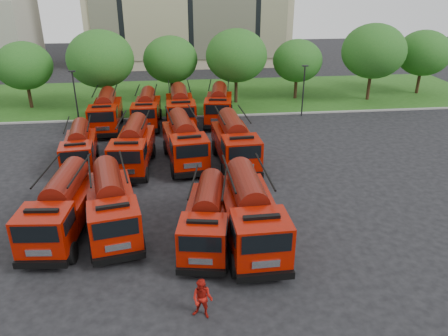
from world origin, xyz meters
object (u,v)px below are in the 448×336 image
object	(u,v)px
firefighter_0	(248,244)
firefighter_5	(235,162)
fire_truck_4	(79,147)
fire_truck_9	(147,109)
fire_truck_8	(106,112)
firefighter_1	(203,316)
firefighter_3	(256,238)
fire_truck_1	(111,205)
fire_truck_5	(133,146)
fire_truck_3	(250,213)
fire_truck_11	(219,105)
fire_truck_7	(235,142)
firefighter_4	(60,213)
fire_truck_6	(184,141)
fire_truck_2	(207,218)
fire_truck_0	(61,208)
firefighter_2	(238,215)
fire_truck_10	(180,108)

from	to	relation	value
firefighter_0	firefighter_5	bearing A→B (deg)	59.61
fire_truck_4	fire_truck_9	distance (m)	10.17
fire_truck_8	firefighter_1	size ratio (longest dim) A/B	3.83
firefighter_3	firefighter_5	xyz separation A→B (m)	(0.31, 10.61, 0.00)
fire_truck_1	fire_truck_5	xyz separation A→B (m)	(0.52, 8.85, -0.02)
fire_truck_8	fire_truck_3	bearing A→B (deg)	-64.93
fire_truck_11	fire_truck_7	bearing A→B (deg)	-81.34
firefighter_0	firefighter_4	world-z (taller)	firefighter_0
fire_truck_5	fire_truck_6	distance (m)	3.83
firefighter_3	fire_truck_5	bearing A→B (deg)	-54.80
fire_truck_3	firefighter_3	bearing A→B (deg)	34.83
fire_truck_1	fire_truck_7	xyz separation A→B (m)	(8.08, 8.74, 0.05)
fire_truck_7	firefighter_0	xyz separation A→B (m)	(-0.76, -10.93, -1.73)
fire_truck_7	firefighter_0	world-z (taller)	fire_truck_7
fire_truck_1	fire_truck_9	xyz separation A→B (m)	(1.05, 18.64, -0.13)
fire_truck_6	firefighter_0	distance (m)	12.06
fire_truck_1	firefighter_0	bearing A→B (deg)	-27.62
fire_truck_2	fire_truck_6	world-z (taller)	fire_truck_6
fire_truck_4	fire_truck_7	bearing A→B (deg)	-10.05
fire_truck_3	fire_truck_7	xyz separation A→B (m)	(0.63, 10.69, -0.06)
fire_truck_0	fire_truck_1	world-z (taller)	fire_truck_0
fire_truck_4	fire_truck_8	bearing A→B (deg)	78.02
firefighter_1	firefighter_4	bearing A→B (deg)	152.40
fire_truck_11	firefighter_2	size ratio (longest dim) A/B	4.99
fire_truck_6	fire_truck_7	size ratio (longest dim) A/B	1.01
fire_truck_0	firefighter_1	xyz separation A→B (m)	(7.22, -7.31, -1.69)
fire_truck_6	fire_truck_7	world-z (taller)	fire_truck_7
fire_truck_9	firefighter_0	bearing A→B (deg)	-71.59
fire_truck_1	firefighter_1	size ratio (longest dim) A/B	4.04
fire_truck_9	fire_truck_6	bearing A→B (deg)	-68.95
fire_truck_5	fire_truck_2	bearing A→B (deg)	-61.93
firefighter_3	fire_truck_11	bearing A→B (deg)	-89.91
firefighter_5	fire_truck_11	bearing A→B (deg)	-80.15
firefighter_3	firefighter_4	bearing A→B (deg)	-19.20
fire_truck_0	firefighter_2	world-z (taller)	fire_truck_0
fire_truck_2	fire_truck_9	world-z (taller)	fire_truck_9
fire_truck_9	fire_truck_5	bearing A→B (deg)	-91.46
fire_truck_2	firefighter_4	world-z (taller)	fire_truck_2
fire_truck_9	firefighter_0	world-z (taller)	fire_truck_9
fire_truck_9	fire_truck_10	world-z (taller)	fire_truck_10
fire_truck_2	firefighter_5	size ratio (longest dim) A/B	3.90
fire_truck_3	fire_truck_7	size ratio (longest dim) A/B	1.03
firefighter_2	firefighter_4	world-z (taller)	firefighter_4
fire_truck_1	fire_truck_5	distance (m)	8.87
firefighter_0	firefighter_1	bearing A→B (deg)	-144.65
fire_truck_1	firefighter_2	bearing A→B (deg)	-3.68
fire_truck_1	fire_truck_10	xyz separation A→B (m)	(4.20, 18.29, 0.03)
firefighter_0	firefighter_1	distance (m)	5.85
fire_truck_10	firefighter_0	bearing A→B (deg)	-82.54
firefighter_0	firefighter_5	world-z (taller)	firefighter_5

